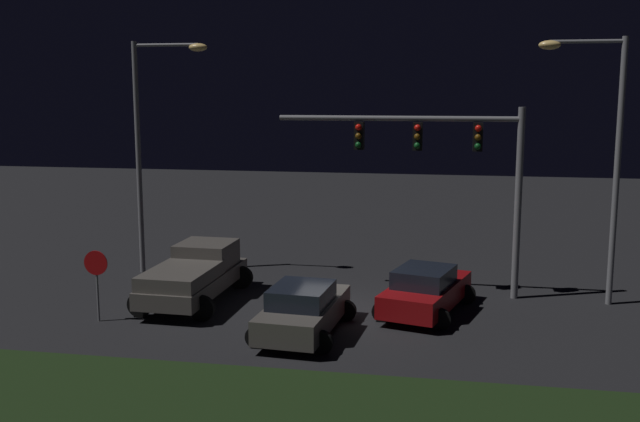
{
  "coord_description": "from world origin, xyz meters",
  "views": [
    {
      "loc": [
        3.65,
        -22.71,
        7.03
      ],
      "look_at": [
        -0.81,
        1.7,
        2.96
      ],
      "focal_mm": 41.29,
      "sensor_mm": 36.0,
      "label": 1
    }
  ],
  "objects_px": {
    "street_lamp_left": "(152,130)",
    "car_sedan_far": "(303,310)",
    "car_sedan": "(426,290)",
    "street_lamp_right": "(602,140)",
    "traffic_signal_gantry": "(446,154)",
    "stop_sign": "(96,272)",
    "pickup_truck": "(196,272)"
  },
  "relations": [
    {
      "from": "car_sedan_far",
      "to": "street_lamp_left",
      "type": "height_order",
      "value": "street_lamp_left"
    },
    {
      "from": "traffic_signal_gantry",
      "to": "car_sedan_far",
      "type": "bearing_deg",
      "value": -127.94
    },
    {
      "from": "street_lamp_left",
      "to": "stop_sign",
      "type": "height_order",
      "value": "street_lamp_left"
    },
    {
      "from": "street_lamp_left",
      "to": "street_lamp_right",
      "type": "bearing_deg",
      "value": -4.83
    },
    {
      "from": "pickup_truck",
      "to": "street_lamp_right",
      "type": "distance_m",
      "value": 14.04
    },
    {
      "from": "car_sedan_far",
      "to": "traffic_signal_gantry",
      "type": "relative_size",
      "value": 0.54
    },
    {
      "from": "car_sedan",
      "to": "traffic_signal_gantry",
      "type": "relative_size",
      "value": 0.57
    },
    {
      "from": "car_sedan",
      "to": "pickup_truck",
      "type": "bearing_deg",
      "value": 105.12
    },
    {
      "from": "pickup_truck",
      "to": "car_sedan_far",
      "type": "distance_m",
      "value": 5.13
    },
    {
      "from": "traffic_signal_gantry",
      "to": "pickup_truck",
      "type": "bearing_deg",
      "value": -164.96
    },
    {
      "from": "pickup_truck",
      "to": "traffic_signal_gantry",
      "type": "relative_size",
      "value": 0.66
    },
    {
      "from": "street_lamp_left",
      "to": "traffic_signal_gantry",
      "type": "bearing_deg",
      "value": -6.17
    },
    {
      "from": "car_sedan",
      "to": "car_sedan_far",
      "type": "height_order",
      "value": "same"
    },
    {
      "from": "pickup_truck",
      "to": "car_sedan_far",
      "type": "height_order",
      "value": "pickup_truck"
    },
    {
      "from": "pickup_truck",
      "to": "street_lamp_left",
      "type": "relative_size",
      "value": 0.62
    },
    {
      "from": "car_sedan_far",
      "to": "traffic_signal_gantry",
      "type": "height_order",
      "value": "traffic_signal_gantry"
    },
    {
      "from": "car_sedan_far",
      "to": "street_lamp_left",
      "type": "relative_size",
      "value": 0.51
    },
    {
      "from": "car_sedan",
      "to": "stop_sign",
      "type": "height_order",
      "value": "stop_sign"
    },
    {
      "from": "car_sedan",
      "to": "stop_sign",
      "type": "xyz_separation_m",
      "value": [
        -9.88,
        -2.71,
        0.82
      ]
    },
    {
      "from": "street_lamp_right",
      "to": "street_lamp_left",
      "type": "bearing_deg",
      "value": 175.17
    },
    {
      "from": "pickup_truck",
      "to": "street_lamp_left",
      "type": "bearing_deg",
      "value": 41.99
    },
    {
      "from": "pickup_truck",
      "to": "car_sedan",
      "type": "xyz_separation_m",
      "value": [
        7.7,
        -0.05,
        -0.26
      ]
    },
    {
      "from": "street_lamp_left",
      "to": "car_sedan_far",
      "type": "bearing_deg",
      "value": -41.0
    },
    {
      "from": "pickup_truck",
      "to": "car_sedan",
      "type": "height_order",
      "value": "pickup_truck"
    },
    {
      "from": "car_sedan_far",
      "to": "street_lamp_left",
      "type": "distance_m",
      "value": 10.61
    },
    {
      "from": "street_lamp_left",
      "to": "street_lamp_right",
      "type": "height_order",
      "value": "street_lamp_left"
    },
    {
      "from": "car_sedan",
      "to": "traffic_signal_gantry",
      "type": "distance_m",
      "value": 4.75
    },
    {
      "from": "street_lamp_left",
      "to": "street_lamp_right",
      "type": "relative_size",
      "value": 1.01
    },
    {
      "from": "pickup_truck",
      "to": "traffic_signal_gantry",
      "type": "distance_m",
      "value": 9.34
    },
    {
      "from": "car_sedan_far",
      "to": "stop_sign",
      "type": "height_order",
      "value": "stop_sign"
    },
    {
      "from": "street_lamp_right",
      "to": "stop_sign",
      "type": "height_order",
      "value": "street_lamp_right"
    },
    {
      "from": "car_sedan",
      "to": "street_lamp_right",
      "type": "distance_m",
      "value": 7.51
    }
  ]
}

